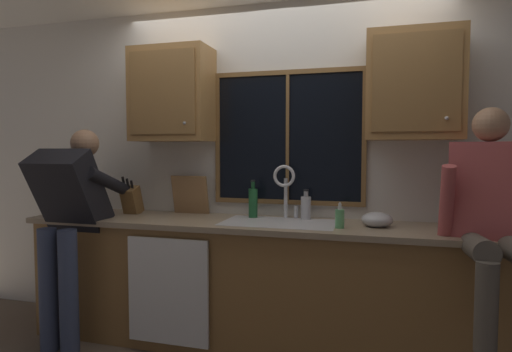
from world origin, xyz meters
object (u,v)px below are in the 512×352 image
Objects in this scene: person_standing at (69,214)px; mixing_bowl at (377,220)px; soap_dispenser at (340,218)px; bottle_tall_clear at (253,202)px; person_sitting_on_counter at (492,209)px; knife_block at (132,200)px; bottle_green_glass at (306,207)px; cutting_board at (190,195)px.

person_standing is 7.78× the size of mixing_bowl.
soap_dispenser reaches higher than mixing_bowl.
bottle_tall_clear reaches higher than soap_dispenser.
knife_block is at bearing 171.87° from person_sitting_on_counter.
bottle_green_glass is (-0.27, 0.29, 0.03)m from soap_dispenser.
bottle_green_glass is at bearing 162.19° from mixing_bowl.
knife_block is 1.12× the size of bottle_tall_clear.
person_standing is 1.26× the size of person_sitting_on_counter.
person_sitting_on_counter is at bearing -13.26° from cutting_board.
bottle_green_glass is (0.94, -0.03, -0.06)m from cutting_board.
person_sitting_on_counter is 0.70m from mixing_bowl.
cutting_board is at bearing 174.01° from bottle_tall_clear.
soap_dispenser is (1.66, -0.19, -0.04)m from knife_block.
mixing_bowl is (2.15, 0.35, -0.01)m from person_standing.
mixing_bowl is 0.92m from bottle_tall_clear.
soap_dispenser is 0.60× the size of bottle_tall_clear.
person_standing is at bearing -162.60° from bottle_green_glass.
knife_block is (0.25, 0.42, 0.06)m from person_standing.
knife_block is 1.68m from soap_dispenser.
knife_block reaches higher than mixing_bowl.
bottle_tall_clear is at bearing 164.24° from person_sitting_on_counter.
person_sitting_on_counter is at bearing -11.17° from soap_dispenser.
person_standing is at bearing -142.22° from cutting_board.
mixing_bowl is at bearing 9.33° from person_standing.
bottle_green_glass is 0.40m from bottle_tall_clear.
soap_dispenser is at bearing -6.55° from knife_block.
person_standing reaches higher than cutting_board.
person_sitting_on_counter is 0.88m from soap_dispenser.
person_sitting_on_counter is 3.92× the size of knife_block.
cutting_board is 1.40× the size of bottle_green_glass.
soap_dispenser is (-0.24, -0.12, 0.02)m from mixing_bowl.
person_standing is at bearing -173.16° from soap_dispenser.
soap_dispenser is 0.77× the size of bottle_green_glass.
knife_block reaches higher than bottle_green_glass.
person_sitting_on_counter reaches higher than bottle_tall_clear.
cutting_board is 0.94m from bottle_green_glass.
cutting_board is at bearing 15.70° from knife_block.
cutting_board is at bearing 166.74° from person_sitting_on_counter.
person_sitting_on_counter is 5.67× the size of bottle_green_glass.
bottle_tall_clear reaches higher than bottle_green_glass.
person_sitting_on_counter reaches higher than soap_dispenser.
bottle_tall_clear is (1.00, 0.07, 0.01)m from knife_block.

